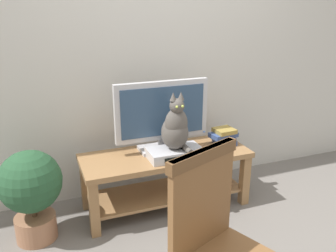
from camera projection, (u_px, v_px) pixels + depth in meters
name	position (u px, v px, depth m)	size (l,w,h in m)	color
ground_plane	(199.00, 241.00, 2.67)	(12.00, 12.00, 0.00)	slate
back_wall	(152.00, 36.00, 3.12)	(7.00, 0.12, 2.80)	beige
tv_stand	(166.00, 169.00, 3.03)	(1.39, 0.51, 0.49)	olive
tv	(162.00, 115.00, 2.96)	(0.79, 0.20, 0.59)	#B7B7BC
media_box	(175.00, 153.00, 2.90)	(0.43, 0.24, 0.08)	#BCBCC1
cat	(176.00, 128.00, 2.82)	(0.21, 0.28, 0.47)	#514C47
wooden_chair	(218.00, 240.00, 1.73)	(0.58, 0.58, 1.03)	brown
book_stack	(224.00, 136.00, 3.16)	(0.25, 0.19, 0.14)	#33477A
potted_plant	(31.00, 189.00, 2.58)	(0.45, 0.45, 0.70)	#9E6B4C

